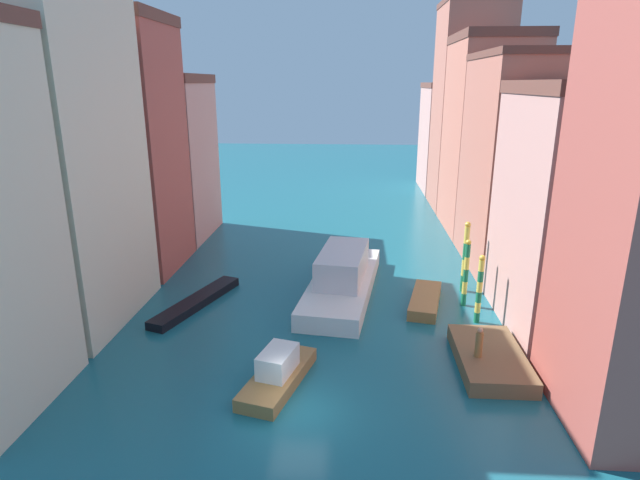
% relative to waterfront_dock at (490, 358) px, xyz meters
% --- Properties ---
extents(ground_plane, '(154.00, 154.00, 0.00)m').
position_rel_waterfront_dock_xyz_m(ground_plane, '(-9.14, 19.99, -0.39)').
color(ground_plane, '#196070').
extents(building_left_1, '(7.00, 9.83, 20.07)m').
position_rel_waterfront_dock_xyz_m(building_left_1, '(-23.61, 4.15, 9.65)').
color(building_left_1, beige).
rests_on(building_left_1, ground).
extents(building_left_2, '(7.00, 7.92, 18.28)m').
position_rel_waterfront_dock_xyz_m(building_left_2, '(-23.61, 13.44, 8.76)').
color(building_left_2, '#B25147').
rests_on(building_left_2, ground).
extents(building_left_3, '(7.00, 8.97, 14.33)m').
position_rel_waterfront_dock_xyz_m(building_left_3, '(-23.61, 21.97, 6.79)').
color(building_left_3, tan).
rests_on(building_left_3, ground).
extents(building_right_1, '(7.00, 9.76, 13.75)m').
position_rel_waterfront_dock_xyz_m(building_right_1, '(5.33, 5.08, 6.50)').
color(building_right_1, tan).
rests_on(building_right_1, ground).
extents(building_right_2, '(7.00, 10.83, 15.76)m').
position_rel_waterfront_dock_xyz_m(building_right_2, '(5.33, 15.67, 7.50)').
color(building_right_2, '#C6705B').
rests_on(building_right_2, ground).
extents(building_right_3, '(7.00, 10.21, 17.86)m').
position_rel_waterfront_dock_xyz_m(building_right_3, '(5.33, 26.14, 8.55)').
color(building_right_3, '#C6705B').
rests_on(building_right_3, ground).
extents(building_right_4, '(7.00, 8.59, 21.86)m').
position_rel_waterfront_dock_xyz_m(building_right_4, '(5.33, 35.63, 10.55)').
color(building_right_4, '#C6705B').
rests_on(building_right_4, ground).
extents(building_right_5, '(7.00, 10.81, 13.62)m').
position_rel_waterfront_dock_xyz_m(building_right_5, '(5.33, 45.68, 6.43)').
color(building_right_5, tan).
rests_on(building_right_5, ground).
extents(waterfront_dock, '(3.20, 5.91, 0.79)m').
position_rel_waterfront_dock_xyz_m(waterfront_dock, '(0.00, 0.00, 0.00)').
color(waterfront_dock, brown).
rests_on(waterfront_dock, ground).
extents(person_on_dock, '(0.36, 0.36, 1.54)m').
position_rel_waterfront_dock_xyz_m(person_on_dock, '(-0.74, -0.52, 1.11)').
color(person_on_dock, olive).
rests_on(person_on_dock, waterfront_dock).
extents(mooring_pole_0, '(0.36, 0.36, 4.20)m').
position_rel_waterfront_dock_xyz_m(mooring_pole_0, '(0.45, 4.95, 1.76)').
color(mooring_pole_0, '#197247').
rests_on(mooring_pole_0, ground).
extents(mooring_pole_1, '(0.35, 0.35, 4.38)m').
position_rel_waterfront_dock_xyz_m(mooring_pole_1, '(0.14, 7.37, 1.85)').
color(mooring_pole_1, '#197247').
rests_on(mooring_pole_1, ground).
extents(mooring_pole_2, '(0.39, 0.39, 4.89)m').
position_rel_waterfront_dock_xyz_m(mooring_pole_2, '(0.55, 9.78, 2.11)').
color(mooring_pole_2, '#197247').
rests_on(mooring_pole_2, ground).
extents(vaporetto_white, '(5.47, 13.21, 3.02)m').
position_rel_waterfront_dock_xyz_m(vaporetto_white, '(-7.61, 8.94, 0.73)').
color(vaporetto_white, white).
rests_on(vaporetto_white, ground).
extents(gondola_black, '(3.84, 8.06, 0.53)m').
position_rel_waterfront_dock_xyz_m(gondola_black, '(-16.82, 6.20, -0.13)').
color(gondola_black, black).
rests_on(gondola_black, ground).
extents(motorboat_0, '(2.76, 5.58, 0.70)m').
position_rel_waterfront_dock_xyz_m(motorboat_0, '(-2.29, 7.21, -0.04)').
color(motorboat_0, olive).
rests_on(motorboat_0, ground).
extents(motorboat_1, '(3.27, 5.75, 1.75)m').
position_rel_waterfront_dock_xyz_m(motorboat_1, '(-10.34, -2.36, 0.22)').
color(motorboat_1, olive).
rests_on(motorboat_1, ground).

